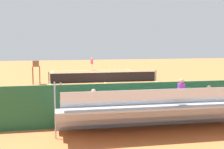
{
  "coord_description": "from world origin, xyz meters",
  "views": [
    {
      "loc": [
        4.42,
        27.52,
        4.06
      ],
      "look_at": [
        0.0,
        4.0,
        1.2
      ],
      "focal_mm": 47.87,
      "sensor_mm": 36.0,
      "label": 1
    }
  ],
  "objects_px": {
    "tennis_net": "(104,77)",
    "tennis_player": "(92,63)",
    "tennis_ball_far": "(110,71)",
    "equipment_bag": "(166,115)",
    "tennis_ball_near": "(88,72)",
    "line_judge": "(59,102)",
    "courtside_bench": "(202,106)",
    "umpire_chair": "(36,70)",
    "bleacher_stand": "(161,111)",
    "tennis_racket": "(84,71)"
  },
  "relations": [
    {
      "from": "tennis_ball_far",
      "to": "line_judge",
      "type": "relative_size",
      "value": 0.03
    },
    {
      "from": "tennis_ball_near",
      "to": "equipment_bag",
      "type": "bearing_deg",
      "value": 94.42
    },
    {
      "from": "tennis_ball_far",
      "to": "line_judge",
      "type": "distance_m",
      "value": 22.97
    },
    {
      "from": "tennis_ball_near",
      "to": "tennis_ball_far",
      "type": "height_order",
      "value": "same"
    },
    {
      "from": "bleacher_stand",
      "to": "courtside_bench",
      "type": "relative_size",
      "value": 5.03
    },
    {
      "from": "tennis_net",
      "to": "line_judge",
      "type": "height_order",
      "value": "line_judge"
    },
    {
      "from": "line_judge",
      "to": "equipment_bag",
      "type": "bearing_deg",
      "value": 175.56
    },
    {
      "from": "bleacher_stand",
      "to": "tennis_ball_far",
      "type": "distance_m",
      "value": 24.48
    },
    {
      "from": "tennis_player",
      "to": "tennis_net",
      "type": "bearing_deg",
      "value": 89.51
    },
    {
      "from": "tennis_ball_far",
      "to": "line_judge",
      "type": "bearing_deg",
      "value": 73.58
    },
    {
      "from": "umpire_chair",
      "to": "line_judge",
      "type": "bearing_deg",
      "value": 98.3
    },
    {
      "from": "tennis_ball_near",
      "to": "line_judge",
      "type": "xyz_separation_m",
      "value": [
        3.67,
        21.49,
        0.98
      ]
    },
    {
      "from": "tennis_ball_near",
      "to": "courtside_bench",
      "type": "bearing_deg",
      "value": 99.74
    },
    {
      "from": "umpire_chair",
      "to": "tennis_player",
      "type": "xyz_separation_m",
      "value": [
        -6.29,
        -10.72,
        -0.3
      ]
    },
    {
      "from": "umpire_chair",
      "to": "tennis_racket",
      "type": "xyz_separation_m",
      "value": [
        -5.3,
        -10.54,
        -1.3
      ]
    },
    {
      "from": "bleacher_stand",
      "to": "tennis_player",
      "type": "bearing_deg",
      "value": -90.06
    },
    {
      "from": "equipment_bag",
      "to": "umpire_chair",
      "type": "bearing_deg",
      "value": -61.35
    },
    {
      "from": "line_judge",
      "to": "bleacher_stand",
      "type": "bearing_deg",
      "value": 151.79
    },
    {
      "from": "tennis_player",
      "to": "line_judge",
      "type": "xyz_separation_m",
      "value": [
        4.42,
        23.53,
        0.0
      ]
    },
    {
      "from": "tennis_player",
      "to": "tennis_racket",
      "type": "distance_m",
      "value": 1.42
    },
    {
      "from": "courtside_bench",
      "to": "tennis_racket",
      "type": "height_order",
      "value": "courtside_bench"
    },
    {
      "from": "tennis_net",
      "to": "tennis_ball_far",
      "type": "relative_size",
      "value": 156.06
    },
    {
      "from": "bleacher_stand",
      "to": "tennis_ball_far",
      "type": "bearing_deg",
      "value": -94.92
    },
    {
      "from": "tennis_net",
      "to": "line_judge",
      "type": "xyz_separation_m",
      "value": [
        4.33,
        12.98,
        0.51
      ]
    },
    {
      "from": "bleacher_stand",
      "to": "umpire_chair",
      "type": "bearing_deg",
      "value": -67.57
    },
    {
      "from": "bleacher_stand",
      "to": "tennis_racket",
      "type": "bearing_deg",
      "value": -87.86
    },
    {
      "from": "umpire_chair",
      "to": "equipment_bag",
      "type": "height_order",
      "value": "umpire_chair"
    },
    {
      "from": "tennis_net",
      "to": "tennis_player",
      "type": "bearing_deg",
      "value": -90.49
    },
    {
      "from": "tennis_ball_far",
      "to": "tennis_racket",
      "type": "bearing_deg",
      "value": -23.67
    },
    {
      "from": "umpire_chair",
      "to": "courtside_bench",
      "type": "height_order",
      "value": "umpire_chair"
    },
    {
      "from": "bleacher_stand",
      "to": "tennis_player",
      "type": "xyz_separation_m",
      "value": [
        -0.03,
        -25.89,
        0.1
      ]
    },
    {
      "from": "tennis_net",
      "to": "umpire_chair",
      "type": "xyz_separation_m",
      "value": [
        6.2,
        0.17,
        0.81
      ]
    },
    {
      "from": "tennis_net",
      "to": "tennis_player",
      "type": "distance_m",
      "value": 10.56
    },
    {
      "from": "tennis_player",
      "to": "umpire_chair",
      "type": "bearing_deg",
      "value": 59.59
    },
    {
      "from": "tennis_player",
      "to": "line_judge",
      "type": "distance_m",
      "value": 23.94
    },
    {
      "from": "umpire_chair",
      "to": "tennis_racket",
      "type": "height_order",
      "value": "umpire_chair"
    },
    {
      "from": "tennis_net",
      "to": "equipment_bag",
      "type": "distance_m",
      "value": 13.44
    },
    {
      "from": "bleacher_stand",
      "to": "equipment_bag",
      "type": "xyz_separation_m",
      "value": [
        -0.97,
        -1.94,
        -0.73
      ]
    },
    {
      "from": "umpire_chair",
      "to": "courtside_bench",
      "type": "xyz_separation_m",
      "value": [
        -9.27,
        13.1,
        -0.76
      ]
    },
    {
      "from": "equipment_bag",
      "to": "tennis_racket",
      "type": "xyz_separation_m",
      "value": [
        1.93,
        -23.77,
        -0.16
      ]
    },
    {
      "from": "tennis_net",
      "to": "bleacher_stand",
      "type": "bearing_deg",
      "value": 90.23
    },
    {
      "from": "equipment_bag",
      "to": "tennis_player",
      "type": "xyz_separation_m",
      "value": [
        0.94,
        -23.95,
        0.84
      ]
    },
    {
      "from": "equipment_bag",
      "to": "tennis_net",
      "type": "bearing_deg",
      "value": -85.61
    },
    {
      "from": "bleacher_stand",
      "to": "equipment_bag",
      "type": "height_order",
      "value": "bleacher_stand"
    },
    {
      "from": "umpire_chair",
      "to": "tennis_net",
      "type": "bearing_deg",
      "value": -178.42
    },
    {
      "from": "tennis_player",
      "to": "tennis_ball_far",
      "type": "bearing_deg",
      "value": 143.75
    },
    {
      "from": "bleacher_stand",
      "to": "tennis_racket",
      "type": "distance_m",
      "value": 25.74
    },
    {
      "from": "umpire_chair",
      "to": "tennis_racket",
      "type": "distance_m",
      "value": 11.87
    },
    {
      "from": "bleacher_stand",
      "to": "tennis_ball_far",
      "type": "xyz_separation_m",
      "value": [
        -2.1,
        -24.37,
        -0.88
      ]
    },
    {
      "from": "equipment_bag",
      "to": "tennis_player",
      "type": "relative_size",
      "value": 0.47
    }
  ]
}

